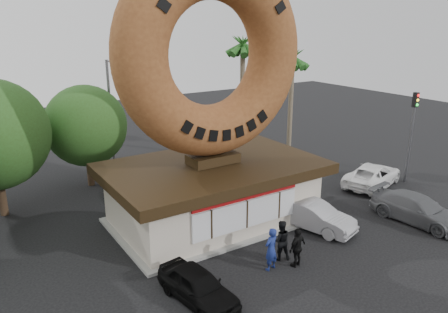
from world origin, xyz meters
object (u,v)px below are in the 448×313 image
(street_lamp, at_px, (113,112))
(car_white, at_px, (372,175))
(donut_shop, at_px, (213,190))
(giant_donut, at_px, (212,54))
(car_black, at_px, (198,286))
(car_grey, at_px, (418,209))
(person_left, at_px, (271,249))
(traffic_signal, at_px, (412,126))
(person_right, at_px, (297,247))
(person_center, at_px, (281,240))
(car_silver, at_px, (313,215))

(street_lamp, xyz_separation_m, car_white, (13.39, -11.23, -3.76))
(donut_shop, xyz_separation_m, street_lamp, (-1.86, 10.02, 2.72))
(donut_shop, distance_m, giant_donut, 7.12)
(car_black, bearing_deg, car_grey, -10.00)
(street_lamp, height_order, person_left, street_lamp)
(giant_donut, relative_size, street_lamp, 1.27)
(traffic_signal, bearing_deg, person_right, -163.46)
(car_black, xyz_separation_m, car_grey, (13.42, -0.36, 0.08))
(person_center, height_order, person_right, person_center)
(person_left, bearing_deg, car_black, -8.63)
(person_center, bearing_deg, person_left, 50.52)
(person_right, distance_m, car_white, 11.85)
(car_silver, bearing_deg, giant_donut, 119.96)
(traffic_signal, height_order, car_grey, traffic_signal)
(traffic_signal, bearing_deg, street_lamp, 142.86)
(street_lamp, distance_m, car_grey, 19.89)
(giant_donut, distance_m, street_lamp, 11.08)
(donut_shop, distance_m, car_silver, 5.42)
(traffic_signal, relative_size, person_center, 3.21)
(person_center, xyz_separation_m, car_white, (11.09, 3.86, -0.22))
(person_center, distance_m, car_white, 11.75)
(person_left, xyz_separation_m, person_right, (1.15, -0.41, -0.07))
(person_left, bearing_deg, car_grey, 164.49)
(giant_donut, distance_m, car_grey, 13.71)
(person_right, xyz_separation_m, car_silver, (3.22, 2.31, -0.18))
(person_center, height_order, car_white, person_center)
(person_center, bearing_deg, street_lamp, -57.06)
(traffic_signal, xyz_separation_m, car_grey, (-4.84, -4.13, -3.13))
(donut_shop, xyz_separation_m, car_grey, (9.16, -6.12, -1.03))
(person_center, bearing_deg, car_black, 32.48)
(donut_shop, relative_size, traffic_signal, 1.84)
(person_left, relative_size, person_right, 1.08)
(person_right, height_order, car_silver, person_right)
(donut_shop, distance_m, car_black, 7.26)
(traffic_signal, height_order, car_white, traffic_signal)
(traffic_signal, height_order, car_silver, traffic_signal)
(giant_donut, relative_size, person_right, 5.58)
(street_lamp, height_order, person_right, street_lamp)
(person_right, height_order, car_white, person_right)
(person_right, relative_size, car_silver, 0.41)
(donut_shop, height_order, giant_donut, giant_donut)
(giant_donut, relative_size, person_center, 5.38)
(person_center, distance_m, car_grey, 8.78)
(traffic_signal, height_order, car_black, traffic_signal)
(car_black, relative_size, car_silver, 0.87)
(car_white, bearing_deg, person_right, 95.01)
(person_left, distance_m, person_center, 1.03)
(car_black, bearing_deg, car_white, 7.59)
(car_grey, bearing_deg, car_silver, 148.11)
(person_right, bearing_deg, person_center, -87.51)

